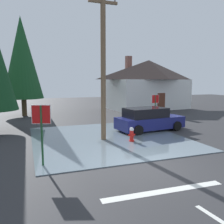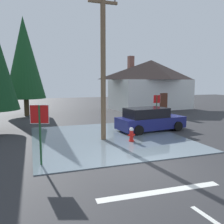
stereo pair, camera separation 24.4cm
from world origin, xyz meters
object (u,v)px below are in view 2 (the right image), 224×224
(house, at_px, (151,84))
(pine_tree_tall_left, at_px, (24,58))
(fire_hydrant, at_px, (131,135))
(stop_sign_near, at_px, (40,123))
(utility_pole, at_px, (103,65))
(parked_car, at_px, (149,120))
(stop_sign_far, at_px, (157,103))

(house, height_order, pine_tree_tall_left, pine_tree_tall_left)
(fire_hydrant, xyz_separation_m, house, (8.52, 13.73, 2.60))
(pine_tree_tall_left, bearing_deg, stop_sign_near, -87.33)
(utility_pole, bearing_deg, parked_car, 21.05)
(stop_sign_near, distance_m, utility_pole, 5.33)
(fire_hydrant, height_order, utility_pole, utility_pole)
(utility_pole, xyz_separation_m, stop_sign_far, (5.74, 4.17, -2.62))
(house, bearing_deg, parked_car, -118.49)
(stop_sign_far, bearing_deg, stop_sign_near, -141.68)
(fire_hydrant, distance_m, stop_sign_far, 6.86)
(stop_sign_near, bearing_deg, fire_hydrant, 24.63)
(utility_pole, distance_m, parked_car, 5.21)
(stop_sign_near, xyz_separation_m, utility_pole, (3.52, 3.15, 2.47))
(parked_car, height_order, pine_tree_tall_left, pine_tree_tall_left)
(stop_sign_near, xyz_separation_m, house, (13.34, 15.94, 1.28))
(stop_sign_near, relative_size, utility_pole, 0.30)
(stop_sign_far, distance_m, parked_car, 3.57)
(stop_sign_near, xyz_separation_m, pine_tree_tall_left, (-0.69, 14.77, 3.74))
(house, height_order, parked_car, house)
(fire_hydrant, bearing_deg, utility_pole, 144.43)
(stop_sign_near, relative_size, stop_sign_far, 1.09)
(parked_car, bearing_deg, house, 61.51)
(utility_pole, bearing_deg, fire_hydrant, -35.57)
(stop_sign_near, height_order, utility_pole, utility_pole)
(stop_sign_near, distance_m, house, 20.83)
(stop_sign_near, distance_m, parked_car, 8.54)
(stop_sign_near, bearing_deg, house, 50.07)
(stop_sign_near, height_order, stop_sign_far, stop_sign_near)
(utility_pole, xyz_separation_m, parked_car, (3.64, 1.40, -3.45))
(pine_tree_tall_left, bearing_deg, stop_sign_far, -36.83)
(stop_sign_near, relative_size, fire_hydrant, 2.99)
(fire_hydrant, relative_size, utility_pole, 0.10)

